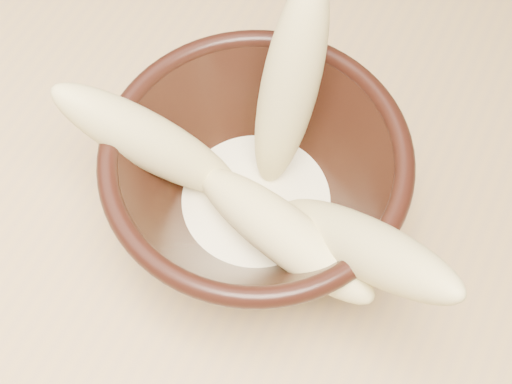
# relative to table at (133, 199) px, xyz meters

# --- Properties ---
(table) EXTENTS (1.20, 0.80, 0.75)m
(table) POSITION_rel_table_xyz_m (0.00, 0.00, 0.00)
(table) COLOR tan
(table) RESTS_ON ground
(bowl) EXTENTS (0.18, 0.18, 0.10)m
(bowl) POSITION_rel_table_xyz_m (0.12, -0.01, 0.14)
(bowl) COLOR black
(bowl) RESTS_ON table
(milk_puddle) EXTENTS (0.10, 0.10, 0.01)m
(milk_puddle) POSITION_rel_table_xyz_m (0.12, -0.01, 0.11)
(milk_puddle) COLOR #F9F1C8
(milk_puddle) RESTS_ON bowl
(banana_upright) EXTENTS (0.04, 0.08, 0.15)m
(banana_upright) POSITION_rel_table_xyz_m (0.12, 0.03, 0.19)
(banana_upright) COLOR #E8DB89
(banana_upright) RESTS_ON bowl
(banana_left) EXTENTS (0.13, 0.07, 0.11)m
(banana_left) POSITION_rel_table_xyz_m (0.05, -0.02, 0.16)
(banana_left) COLOR #E8DB89
(banana_left) RESTS_ON bowl
(banana_right) EXTENTS (0.14, 0.09, 0.13)m
(banana_right) POSITION_rel_table_xyz_m (0.19, -0.03, 0.17)
(banana_right) COLOR #E8DB89
(banana_right) RESTS_ON bowl
(banana_across) EXTENTS (0.15, 0.08, 0.06)m
(banana_across) POSITION_rel_table_xyz_m (0.15, -0.03, 0.15)
(banana_across) COLOR #E8DB89
(banana_across) RESTS_ON bowl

